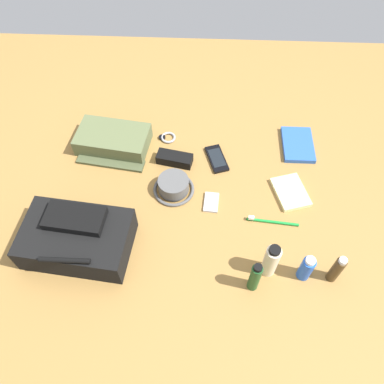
{
  "coord_description": "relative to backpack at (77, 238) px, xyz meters",
  "views": [
    {
      "loc": [
        -0.04,
        0.81,
        1.2
      ],
      "look_at": [
        0.0,
        0.0,
        0.04
      ],
      "focal_mm": 36.2,
      "sensor_mm": 36.0,
      "label": 1
    }
  ],
  "objects": [
    {
      "name": "toiletry_pouch",
      "position": [
        -0.04,
        -0.46,
        -0.02
      ],
      "size": [
        0.3,
        0.24,
        0.07
      ],
      "color": "#56603D",
      "rests_on": "ground_plane"
    },
    {
      "name": "media_player",
      "position": [
        -0.45,
        -0.2,
        -0.05
      ],
      "size": [
        0.06,
        0.09,
        0.01
      ],
      "color": "#B7B7BC",
      "rests_on": "ground_plane"
    },
    {
      "name": "shampoo_bottle",
      "position": [
        -0.58,
        0.12,
        0.01
      ],
      "size": [
        0.03,
        0.03,
        0.15
      ],
      "color": "#19471E",
      "rests_on": "ground_plane"
    },
    {
      "name": "sunglasses_case",
      "position": [
        -0.3,
        -0.39,
        -0.04
      ],
      "size": [
        0.15,
        0.08,
        0.04
      ],
      "primitive_type": "cube",
      "rotation": [
        0.0,
        0.0,
        -0.2
      ],
      "color": "black",
      "rests_on": "ground_plane"
    },
    {
      "name": "notepad",
      "position": [
        -0.74,
        -0.25,
        -0.05
      ],
      "size": [
        0.15,
        0.18,
        0.02
      ],
      "primitive_type": "cube",
      "rotation": [
        0.0,
        0.0,
        0.29
      ],
      "color": "beige",
      "rests_on": "ground_plane"
    },
    {
      "name": "cologne_bottle",
      "position": [
        -0.84,
        0.08,
        0.01
      ],
      "size": [
        0.03,
        0.03,
        0.14
      ],
      "color": "#473319",
      "rests_on": "ground_plane"
    },
    {
      "name": "cell_phone",
      "position": [
        -0.46,
        -0.41,
        -0.05
      ],
      "size": [
        0.1,
        0.15,
        0.01
      ],
      "color": "black",
      "rests_on": "ground_plane"
    },
    {
      "name": "wristwatch",
      "position": [
        -0.26,
        -0.51,
        -0.05
      ],
      "size": [
        0.07,
        0.06,
        0.01
      ],
      "color": "#99999E",
      "rests_on": "ground_plane"
    },
    {
      "name": "paperback_novel",
      "position": [
        -0.8,
        -0.49,
        -0.05
      ],
      "size": [
        0.12,
        0.18,
        0.02
      ],
      "color": "blue",
      "rests_on": "ground_plane"
    },
    {
      "name": "toothbrush",
      "position": [
        -0.66,
        -0.12,
        -0.05
      ],
      "size": [
        0.19,
        0.03,
        0.02
      ],
      "color": "#198C33",
      "rests_on": "ground_plane"
    },
    {
      "name": "ground_plane",
      "position": [
        -0.37,
        -0.22,
        -0.07
      ],
      "size": [
        2.64,
        2.02,
        0.02
      ],
      "primitive_type": "cube",
      "color": "olive",
      "rests_on": "ground"
    },
    {
      "name": "bucket_hat",
      "position": [
        -0.3,
        -0.25,
        -0.03
      ],
      "size": [
        0.16,
        0.16,
        0.06
      ],
      "color": "#515151",
      "rests_on": "ground_plane"
    },
    {
      "name": "backpack",
      "position": [
        0.0,
        0.0,
        0.0
      ],
      "size": [
        0.37,
        0.26,
        0.14
      ],
      "color": "black",
      "rests_on": "ground_plane"
    },
    {
      "name": "deodorant_spray",
      "position": [
        -0.75,
        0.07,
        -0.0
      ],
      "size": [
        0.04,
        0.04,
        0.12
      ],
      "color": "blue",
      "rests_on": "ground_plane"
    },
    {
      "name": "lotion_bottle",
      "position": [
        -0.64,
        0.06,
        0.02
      ],
      "size": [
        0.05,
        0.05,
        0.15
      ],
      "color": "beige",
      "rests_on": "ground_plane"
    }
  ]
}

